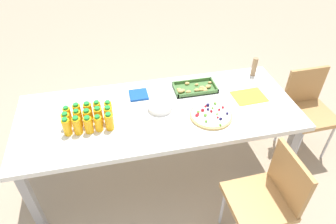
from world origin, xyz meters
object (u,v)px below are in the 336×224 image
object	(u,v)px
juice_bottle_7	(88,118)
plate_stack	(160,107)
juice_bottle_3	(98,123)
juice_bottle_14	(109,109)
juice_bottle_4	(109,122)
juice_bottle_2	(88,125)
juice_bottle_1	(77,126)
fruit_pizza	(211,115)
cardboard_tube	(254,67)
juice_bottle_9	(109,115)
napkin_stack	(139,95)
chair_near_right	(268,195)
juice_bottle_12	(88,111)
juice_bottle_5	(66,121)
snack_tray	(195,88)
juice_bottle_0	(67,127)
juice_bottle_8	(99,116)
chair_end	(308,106)
juice_bottle_11	(77,112)
juice_bottle_6	(78,119)
party_table	(159,117)
paper_folder	(249,96)
juice_bottle_10	(68,115)
juice_bottle_13	(98,110)

from	to	relation	value
juice_bottle_7	plate_stack	bearing A→B (deg)	7.07
juice_bottle_3	juice_bottle_14	bearing A→B (deg)	61.65
juice_bottle_4	juice_bottle_2	bearing A→B (deg)	-179.12
juice_bottle_1	plate_stack	world-z (taller)	juice_bottle_1
juice_bottle_2	fruit_pizza	world-z (taller)	juice_bottle_2
juice_bottle_3	cardboard_tube	size ratio (longest dim) A/B	0.76
juice_bottle_9	napkin_stack	xyz separation A→B (m)	(0.26, 0.28, -0.06)
chair_near_right	juice_bottle_12	size ratio (longest dim) A/B	5.76
juice_bottle_5	plate_stack	world-z (taller)	juice_bottle_5
juice_bottle_3	juice_bottle_5	size ratio (longest dim) A/B	0.99
juice_bottle_14	snack_tray	xyz separation A→B (m)	(0.73, 0.18, -0.05)
fruit_pizza	juice_bottle_0	bearing A→B (deg)	178.01
juice_bottle_12	juice_bottle_8	bearing A→B (deg)	-46.66
juice_bottle_3	juice_bottle_0	bearing A→B (deg)	178.89
chair_end	juice_bottle_5	xyz separation A→B (m)	(-2.09, -0.10, 0.30)
juice_bottle_5	juice_bottle_11	distance (m)	0.11
juice_bottle_8	plate_stack	xyz separation A→B (m)	(0.47, 0.06, -0.05)
juice_bottle_2	juice_bottle_7	xyz separation A→B (m)	(-0.00, 0.08, 0.00)
snack_tray	juice_bottle_2	bearing A→B (deg)	-159.01
juice_bottle_6	juice_bottle_11	bearing A→B (deg)	93.06
party_table	cardboard_tube	distance (m)	0.99
chair_end	juice_bottle_12	xyz separation A→B (m)	(-1.93, -0.03, 0.31)
juice_bottle_3	party_table	bearing A→B (deg)	15.10
juice_bottle_7	juice_bottle_3	bearing A→B (deg)	-44.45
juice_bottle_14	juice_bottle_6	bearing A→B (deg)	-160.78
juice_bottle_9	juice_bottle_12	xyz separation A→B (m)	(-0.14, 0.08, 0.00)
juice_bottle_9	fruit_pizza	distance (m)	0.76
juice_bottle_5	juice_bottle_8	distance (m)	0.23
chair_end	fruit_pizza	distance (m)	1.09
juice_bottle_5	snack_tray	distance (m)	1.07
juice_bottle_5	cardboard_tube	bearing A→B (deg)	12.56
chair_near_right	juice_bottle_4	distance (m)	1.20
juice_bottle_6	paper_folder	world-z (taller)	juice_bottle_6
juice_bottle_4	juice_bottle_10	size ratio (longest dim) A/B	1.07
juice_bottle_0	juice_bottle_2	size ratio (longest dim) A/B	1.03
chair_near_right	juice_bottle_9	distance (m)	1.25
juice_bottle_14	juice_bottle_9	bearing A→B (deg)	-93.23
juice_bottle_9	snack_tray	bearing A→B (deg)	19.40
juice_bottle_6	juice_bottle_14	bearing A→B (deg)	19.22
chair_end	juice_bottle_10	bearing A→B (deg)	-0.37
juice_bottle_0	juice_bottle_8	bearing A→B (deg)	17.37
juice_bottle_6	juice_bottle_8	size ratio (longest dim) A/B	1.02
juice_bottle_3	cardboard_tube	world-z (taller)	cardboard_tube
juice_bottle_11	chair_near_right	bearing A→B (deg)	-33.19
juice_bottle_2	juice_bottle_14	xyz separation A→B (m)	(0.15, 0.16, -0.00)
juice_bottle_8	paper_folder	world-z (taller)	juice_bottle_8
juice_bottle_13	snack_tray	bearing A→B (deg)	12.98
juice_bottle_13	juice_bottle_3	bearing A→B (deg)	-90.77
juice_bottle_1	juice_bottle_2	bearing A→B (deg)	-4.33
chair_near_right	snack_tray	world-z (taller)	chair_near_right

